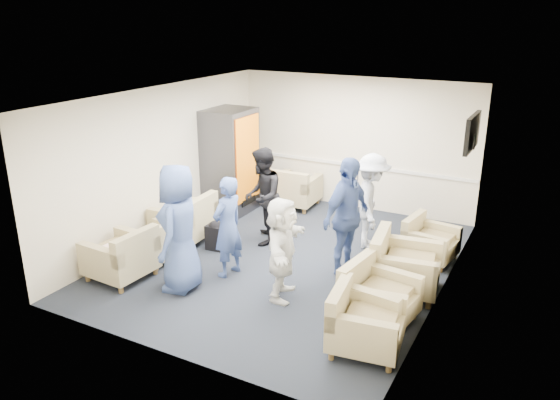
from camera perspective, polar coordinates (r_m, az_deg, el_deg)
The scene contains 25 objects.
floor at distance 9.10m, azimuth 0.66°, elevation -6.25°, with size 6.00×6.00×0.00m, color black.
ceiling at distance 8.31m, azimuth 0.73°, elevation 10.82°, with size 6.00×6.00×0.00m, color silver.
back_wall at distance 11.27m, azimuth 7.78°, elevation 5.88°, with size 5.00×0.02×2.70m, color beige.
front_wall at distance 6.27m, azimuth -12.11°, elevation -5.35°, with size 5.00×0.02×2.70m, color beige.
left_wall at distance 9.96m, azimuth -12.20°, elevation 3.86°, with size 0.02×6.00×2.70m, color beige.
right_wall at distance 7.84m, azimuth 17.13°, elevation -0.75°, with size 0.02×6.00×2.70m, color beige.
chair_rail at distance 11.36m, azimuth 7.65°, elevation 3.65°, with size 4.98×0.04×0.06m, color silver.
tv at distance 9.38m, azimuth 19.44°, elevation 6.65°, with size 0.10×1.00×0.58m.
armchair_left_near at distance 8.69m, azimuth -16.08°, elevation -5.81°, with size 0.93×0.93×0.70m.
armchair_left_mid at distance 9.20m, azimuth -12.53°, elevation -4.38°, with size 0.85×0.85×0.60m.
armchair_left_far at distance 9.85m, azimuth -9.72°, elevation -2.21°, with size 0.95×0.95×0.73m.
armchair_right_near at distance 6.81m, azimuth 8.55°, elevation -12.74°, with size 0.94×0.94×0.67m.
armchair_right_midnear at distance 7.39m, azimuth 9.96°, elevation -10.01°, with size 0.96×0.96×0.69m.
armchair_right_midfar at distance 8.18m, azimuth 12.56°, elevation -6.90°, with size 1.06×1.06×0.75m.
armchair_right_far at distance 9.32m, azimuth 15.18°, elevation -4.28°, with size 0.86×0.86×0.61m.
armchair_corner at distance 11.38m, azimuth 1.49°, elevation 0.99°, with size 0.93×0.93×0.72m.
vending_machine at distance 11.01m, azimuth -5.23°, elevation 4.06°, with size 0.85×0.99×2.10m.
backpack at distance 9.45m, azimuth -6.77°, elevation -3.61°, with size 0.32×0.24×0.52m.
pillow at distance 8.62m, azimuth -16.22°, elevation -4.71°, with size 0.44×0.33×0.13m, color white.
person_front_left at distance 7.98m, azimuth -10.47°, elevation -2.92°, with size 0.93×0.60×1.90m, color #3D5392.
person_mid_left at distance 8.35m, azimuth -5.48°, elevation -2.81°, with size 0.58×0.38×1.59m, color #3D5392.
person_back_left at distance 9.48m, azimuth -1.86°, elevation 0.38°, with size 0.83×0.65×1.71m, color black.
person_back_right at distance 9.42m, azimuth 9.48°, elevation -0.17°, with size 1.07×0.62×1.66m, color white.
person_mid_right at distance 8.37m, azimuth 6.97°, elevation -1.77°, with size 1.10×0.46×1.87m, color #3D5392.
person_front_right at distance 7.68m, azimuth 0.21°, elevation -5.10°, with size 1.39×0.44×1.50m, color white.
Camera 1 is at (3.78, -7.30, 3.91)m, focal length 35.00 mm.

